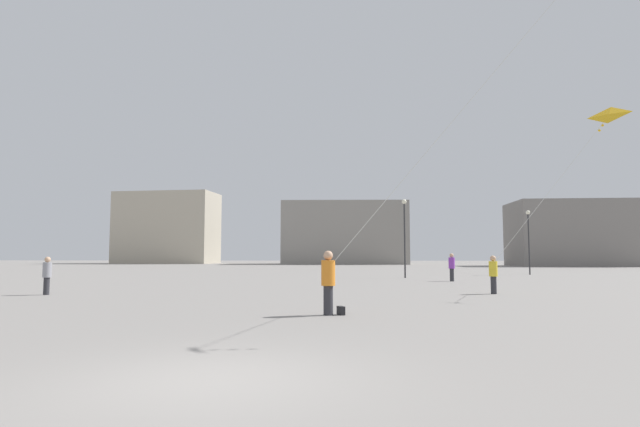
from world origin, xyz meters
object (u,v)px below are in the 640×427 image
kite_amber_delta (607,118)px  handbag_beside_flyer (341,311)px  person_in_orange (328,280)px  person_in_purple (452,266)px  person_in_grey (47,274)px  lamppost_west (404,226)px  person_in_yellow (493,273)px  building_left_hall (167,228)px  lamppost_east (529,232)px  building_right_hall (576,234)px  building_centre_hall (344,234)px

kite_amber_delta → handbag_beside_flyer: 14.39m
person_in_orange → person_in_purple: person_in_orange is taller
person_in_grey → person_in_purple: size_ratio=0.90×
handbag_beside_flyer → lamppost_west: bearing=80.7°
person_in_orange → person_in_yellow: person_in_orange is taller
building_left_hall → lamppost_west: 75.41m
person_in_grey → lamppost_west: bearing=-129.7°
building_left_hall → lamppost_east: (53.53, -55.17, -3.47)m
person_in_orange → handbag_beside_flyer: 0.94m
person_in_purple → lamppost_east: 14.90m
handbag_beside_flyer → building_right_hall: bearing=63.2°
person_in_yellow → kite_amber_delta: (4.28, -1.57, 6.33)m
person_in_yellow → building_right_hall: size_ratio=0.09×
person_in_purple → building_centre_hall: size_ratio=0.08×
building_right_hall → lamppost_west: (-29.70, -42.81, -1.11)m
kite_amber_delta → lamppost_west: size_ratio=1.10×
building_right_hall → handbag_beside_flyer: building_right_hall is taller
person_in_yellow → lamppost_east: bearing=167.1°
person_in_grey → kite_amber_delta: size_ratio=0.25×
person_in_yellow → handbag_beside_flyer: person_in_yellow is taller
kite_amber_delta → person_in_grey: bearing=-178.9°
person_in_grey → person_in_yellow: bearing=-170.0°
building_left_hall → building_right_hall: building_left_hall is taller
person_in_purple → building_left_hall: (-44.87, 66.99, 6.15)m
building_left_hall → lamppost_east: size_ratio=3.62×
person_in_orange → building_right_hall: building_right_hall is taller
person_in_grey → lamppost_east: 37.12m
person_in_yellow → lamppost_west: lamppost_west is taller
building_centre_hall → lamppost_west: size_ratio=4.06×
person_in_purple → building_left_hall: building_left_hall is taller
person_in_purple → kite_amber_delta: 14.37m
lamppost_west → person_in_grey: bearing=-133.7°
person_in_orange → person_in_yellow: 10.67m
person_in_orange → kite_amber_delta: kite_amber_delta is taller
person_in_orange → building_left_hall: size_ratio=0.09×
person_in_yellow → lamppost_west: bearing=-162.5°
person_in_orange → building_centre_hall: bearing=117.9°
person_in_grey → building_left_hall: (-25.78, 79.66, 6.25)m
building_centre_hall → lamppost_east: size_ratio=4.26×
person_in_orange → building_right_hall: (33.89, 66.48, 3.95)m
person_in_orange → lamppost_west: bearing=106.4°
person_in_orange → building_right_hall: bearing=89.4°
person_in_purple → lamppost_west: 6.03m
person_in_purple → handbag_beside_flyer: bearing=-125.6°
kite_amber_delta → handbag_beside_flyer: size_ratio=19.94×
building_left_hall → lamppost_east: 76.95m
building_right_hall → handbag_beside_flyer: bearing=-116.8°
building_right_hall → person_in_yellow: bearing=-115.1°
building_centre_hall → kite_amber_delta: bearing=-80.2°
person_in_yellow → building_right_hall: bearing=163.3°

